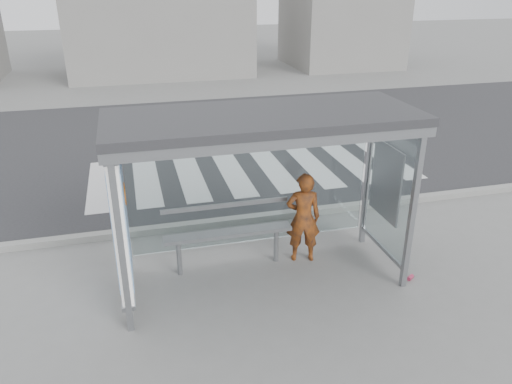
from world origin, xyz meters
TOP-DOWN VIEW (x-y plane):
  - ground at (0.00, 0.00)m, footprint 80.00×80.00m
  - road at (0.00, 7.00)m, footprint 30.00×10.00m
  - curb at (0.00, 1.95)m, footprint 30.00×0.18m
  - crosswalk at (1.00, 4.50)m, footprint 7.55×3.00m
  - bus_shelter at (-0.37, 0.06)m, footprint 4.25×1.65m
  - building_center at (0.00, 18.00)m, footprint 8.00×5.00m
  - person at (0.78, 0.42)m, footprint 0.62×0.48m
  - bench at (-0.43, 0.50)m, footprint 2.02×0.33m
  - soda_can at (2.20, -0.59)m, footprint 0.14×0.12m

SIDE VIEW (x-z plane):
  - ground at x=0.00m, z-range 0.00..0.00m
  - crosswalk at x=1.00m, z-range 0.00..0.00m
  - road at x=0.00m, z-range 0.00..0.01m
  - soda_can at x=2.20m, z-range 0.00..0.07m
  - curb at x=0.00m, z-range 0.00..0.12m
  - bench at x=-0.43m, z-range 0.09..1.13m
  - person at x=0.78m, z-range 0.00..1.52m
  - bus_shelter at x=-0.37m, z-range 0.67..3.29m
  - building_center at x=0.00m, z-range 0.00..5.00m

